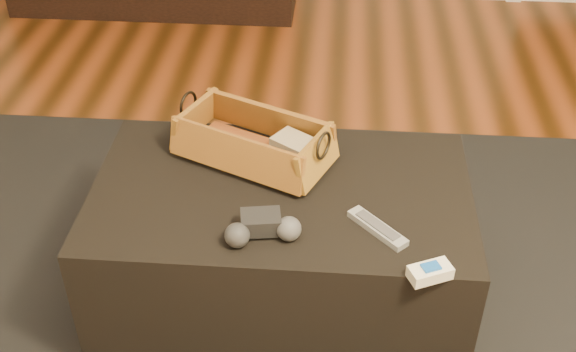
# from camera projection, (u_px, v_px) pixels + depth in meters

# --- Properties ---
(area_rug) EXTENTS (2.60, 2.00, 0.01)m
(area_rug) POSITION_uv_depth(u_px,v_px,m) (280.00, 315.00, 2.11)
(area_rug) COLOR black
(area_rug) RESTS_ON floor
(ottoman) EXTENTS (1.00, 0.60, 0.42)m
(ottoman) POSITION_uv_depth(u_px,v_px,m) (281.00, 248.00, 2.02)
(ottoman) COLOR black
(ottoman) RESTS_ON area_rug
(tv_remote) EXTENTS (0.23, 0.12, 0.02)m
(tv_remote) POSITION_uv_depth(u_px,v_px,m) (244.00, 151.00, 1.99)
(tv_remote) COLOR black
(tv_remote) RESTS_ON wicker_basket
(cloth_bundle) EXTENTS (0.14, 0.13, 0.06)m
(cloth_bundle) POSITION_uv_depth(u_px,v_px,m) (295.00, 149.00, 1.96)
(cloth_bundle) COLOR tan
(cloth_bundle) RESTS_ON wicker_basket
(wicker_basket) EXTENTS (0.48, 0.37, 0.15)m
(wicker_basket) POSITION_uv_depth(u_px,v_px,m) (254.00, 143.00, 1.98)
(wicker_basket) COLOR #A85826
(wicker_basket) RESTS_ON ottoman
(game_controller) EXTENTS (0.20, 0.13, 0.06)m
(game_controller) POSITION_uv_depth(u_px,v_px,m) (262.00, 228.00, 1.72)
(game_controller) COLOR black
(game_controller) RESTS_ON ottoman
(silver_remote) EXTENTS (0.15, 0.15, 0.02)m
(silver_remote) POSITION_uv_depth(u_px,v_px,m) (377.00, 228.00, 1.76)
(silver_remote) COLOR #999CA0
(silver_remote) RESTS_ON ottoman
(cream_gadget) EXTENTS (0.11, 0.08, 0.04)m
(cream_gadget) POSITION_uv_depth(u_px,v_px,m) (430.00, 272.00, 1.62)
(cream_gadget) COLOR white
(cream_gadget) RESTS_ON ottoman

